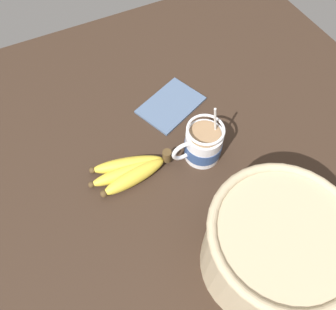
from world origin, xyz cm
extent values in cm
cube|color=#332319|center=(0.00, 0.00, 1.85)|extent=(120.63, 120.63, 3.70)
cylinder|color=silver|center=(-6.20, -3.42, 7.66)|extent=(8.07, 8.07, 7.93)
cylinder|color=navy|center=(-6.20, -3.42, 7.06)|extent=(8.27, 8.27, 3.35)
torus|color=silver|center=(-1.25, -3.42, 8.49)|extent=(5.50, 0.90, 5.50)
cylinder|color=#997551|center=(-6.20, -3.42, 11.73)|extent=(6.87, 6.87, 0.40)
torus|color=silver|center=(-6.20, -3.42, 13.29)|extent=(8.07, 8.07, 0.60)
cylinder|color=silver|center=(-8.64, -3.42, 12.12)|extent=(2.55, 0.50, 13.92)
ellipsoid|color=silver|center=(-7.62, -3.42, 5.20)|extent=(3.00, 2.00, 0.80)
cylinder|color=#4C381E|center=(1.79, -5.15, 6.33)|extent=(2.00, 2.00, 3.00)
ellipsoid|color=gold|center=(10.18, -7.51, 5.32)|extent=(15.73, 7.28, 3.23)
sphere|color=#4C381E|center=(17.61, -9.59, 5.32)|extent=(1.45, 1.45, 1.45)
ellipsoid|color=gold|center=(10.88, -5.82, 5.27)|extent=(16.42, 4.32, 3.13)
sphere|color=#4C381E|center=(18.98, -6.42, 5.27)|extent=(1.41, 1.41, 1.41)
ellipsoid|color=gold|center=(10.08, -4.10, 5.43)|extent=(15.03, 5.29, 3.46)
sphere|color=#4C381E|center=(17.38, -3.18, 5.43)|extent=(1.56, 1.56, 1.56)
cylinder|color=tan|center=(-3.75, 22.46, 12.53)|extent=(21.98, 21.98, 17.66)
torus|color=tan|center=(-3.75, 22.46, 21.36)|extent=(23.08, 23.08, 1.54)
cube|color=slate|center=(-6.35, -19.41, 4.00)|extent=(18.30, 15.78, 0.60)
camera|label=1|loc=(18.35, 28.55, 67.33)|focal=35.00mm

